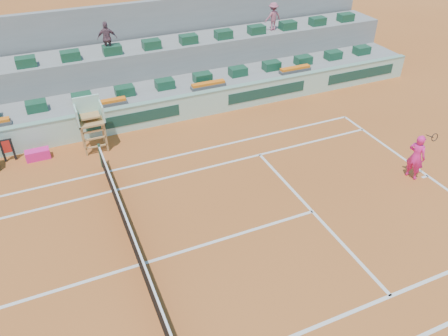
{
  "coord_description": "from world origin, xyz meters",
  "views": [
    {
      "loc": [
        -1.37,
        -9.76,
        10.29
      ],
      "look_at": [
        4.0,
        2.5,
        1.0
      ],
      "focal_mm": 35.0,
      "sensor_mm": 36.0,
      "label": 1
    }
  ],
  "objects": [
    {
      "name": "seat_row_upper",
      "position": [
        0.0,
        11.7,
        2.82
      ],
      "size": [
        32.9,
        0.6,
        0.44
      ],
      "color": "#17452C",
      "rests_on": "seating_tier_upper"
    },
    {
      "name": "court_lines",
      "position": [
        0.0,
        0.0,
        0.01
      ],
      "size": [
        23.89,
        11.09,
        0.01
      ],
      "color": "silver",
      "rests_on": "ground"
    },
    {
      "name": "seating_tier_lower",
      "position": [
        0.0,
        10.7,
        0.6
      ],
      "size": [
        36.0,
        4.0,
        1.2
      ],
      "primitive_type": "cube",
      "color": "gray",
      "rests_on": "ground"
    },
    {
      "name": "tennis_player",
      "position": [
        11.21,
        0.25,
        0.96
      ],
      "size": [
        0.65,
        0.96,
        2.28
      ],
      "color": "#EE1F7F",
      "rests_on": "ground"
    },
    {
      "name": "umpire_chair",
      "position": [
        0.0,
        7.5,
        1.54
      ],
      "size": [
        1.1,
        0.9,
        2.4
      ],
      "color": "#A2723D",
      "rests_on": "ground"
    },
    {
      "name": "ground",
      "position": [
        0.0,
        0.0,
        0.0
      ],
      "size": [
        90.0,
        90.0,
        0.0
      ],
      "primitive_type": "plane",
      "color": "#A14E1F",
      "rests_on": "ground"
    },
    {
      "name": "advertising_hoarding",
      "position": [
        0.02,
        8.5,
        0.63
      ],
      "size": [
        36.0,
        0.34,
        1.26
      ],
      "color": "#A9D5BF",
      "rests_on": "ground"
    },
    {
      "name": "seating_tier_upper",
      "position": [
        0.0,
        12.3,
        1.3
      ],
      "size": [
        36.0,
        2.4,
        2.6
      ],
      "primitive_type": "cube",
      "color": "gray",
      "rests_on": "ground"
    },
    {
      "name": "tennis_net",
      "position": [
        0.0,
        0.0,
        0.53
      ],
      "size": [
        0.1,
        11.97,
        1.1
      ],
      "color": "black",
      "rests_on": "ground"
    },
    {
      "name": "player_bag",
      "position": [
        -2.38,
        7.63,
        0.22
      ],
      "size": [
        0.98,
        0.43,
        0.43
      ],
      "primitive_type": "cube",
      "color": "#EE1F7F",
      "rests_on": "ground"
    },
    {
      "name": "stadium_back_wall",
      "position": [
        0.0,
        13.9,
        2.2
      ],
      "size": [
        36.0,
        0.4,
        4.4
      ],
      "primitive_type": "cube",
      "color": "gray",
      "rests_on": "ground"
    },
    {
      "name": "towel_rack",
      "position": [
        -3.47,
        7.96,
        0.6
      ],
      "size": [
        0.51,
        0.09,
        1.03
      ],
      "color": "black",
      "rests_on": "ground"
    },
    {
      "name": "spectator_mid",
      "position": [
        1.85,
        11.7,
        3.41
      ],
      "size": [
        1.0,
        0.57,
        1.61
      ],
      "primitive_type": "imported",
      "rotation": [
        0.0,
        0.0,
        2.95
      ],
      "color": "#694651",
      "rests_on": "seating_tier_upper"
    },
    {
      "name": "spectator_right",
      "position": [
        11.12,
        11.9,
        3.36
      ],
      "size": [
        1.02,
        0.63,
        1.52
      ],
      "primitive_type": "imported",
      "rotation": [
        0.0,
        0.0,
        3.21
      ],
      "color": "#A25163",
      "rests_on": "seating_tier_upper"
    },
    {
      "name": "flower_planters",
      "position": [
        -1.5,
        9.0,
        1.33
      ],
      "size": [
        26.8,
        0.36,
        0.28
      ],
      "color": "#4E4E4E",
      "rests_on": "seating_tier_lower"
    },
    {
      "name": "seat_row_lower",
      "position": [
        0.0,
        9.8,
        1.42
      ],
      "size": [
        32.9,
        0.6,
        0.44
      ],
      "color": "#17452C",
      "rests_on": "seating_tier_lower"
    }
  ]
}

